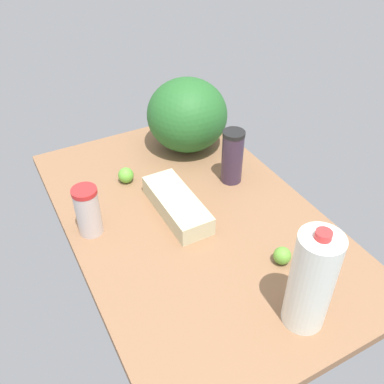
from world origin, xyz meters
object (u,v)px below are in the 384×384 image
object	(u,v)px
milk_jug	(311,281)
lime_loose	(126,175)
lime_near_front	(282,256)
tumbler_cup	(88,211)
shaker_bottle	(232,157)
watermelon	(187,115)
egg_carton	(177,205)

from	to	relation	value
milk_jug	lime_loose	xyz separation A→B (cm)	(74.49, 17.91, -11.35)
lime_loose	lime_near_front	world-z (taller)	lime_loose
tumbler_cup	lime_loose	xyz separation A→B (cm)	(18.89, -18.88, -5.46)
shaker_bottle	watermelon	distance (cm)	27.75
shaker_bottle	lime_near_front	xyz separation A→B (cm)	(-40.27, 8.43, -7.31)
shaker_bottle	watermelon	world-z (taller)	watermelon
milk_jug	egg_carton	bearing A→B (deg)	10.52
shaker_bottle	lime_near_front	distance (cm)	41.79
egg_carton	shaker_bottle	bearing A→B (deg)	-75.10
tumbler_cup	watermelon	distance (cm)	57.45
tumbler_cup	lime_near_front	distance (cm)	58.28
lime_near_front	egg_carton	bearing A→B (deg)	26.23
egg_carton	lime_loose	size ratio (longest dim) A/B	5.44
lime_loose	shaker_bottle	bearing A→B (deg)	-116.48
lime_near_front	lime_loose	bearing A→B (deg)	23.67
lime_loose	lime_near_front	distance (cm)	62.12
milk_jug	tumbler_cup	world-z (taller)	milk_jug
tumbler_cup	lime_near_front	bearing A→B (deg)	-130.94
milk_jug	lime_loose	world-z (taller)	milk_jug
lime_near_front	shaker_bottle	bearing A→B (deg)	-11.83
shaker_bottle	lime_loose	distance (cm)	37.95
tumbler_cup	shaker_bottle	bearing A→B (deg)	-87.51
egg_carton	shaker_bottle	size ratio (longest dim) A/B	1.52
shaker_bottle	egg_carton	bearing A→B (deg)	105.15
shaker_bottle	lime_near_front	world-z (taller)	shaker_bottle
tumbler_cup	lime_loose	world-z (taller)	tumbler_cup
egg_carton	tumbler_cup	xyz separation A→B (cm)	(4.49, 27.30, 5.06)
egg_carton	tumbler_cup	size ratio (longest dim) A/B	1.83
shaker_bottle	lime_loose	xyz separation A→B (cm)	(16.62, 33.37, -7.12)
milk_jug	tumbler_cup	distance (cm)	66.93
lime_loose	tumbler_cup	bearing A→B (deg)	135.01
tumbler_cup	shaker_bottle	distance (cm)	52.32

